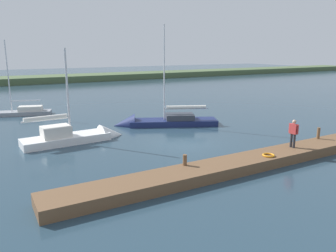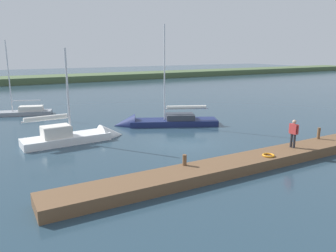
# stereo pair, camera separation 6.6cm
# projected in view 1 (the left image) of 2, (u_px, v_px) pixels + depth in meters

# --- Properties ---
(ground_plane) EXTENTS (200.00, 200.00, 0.00)m
(ground_plane) POSITION_uv_depth(u_px,v_px,m) (184.00, 144.00, 22.15)
(ground_plane) COLOR #263D4C
(far_shoreline) EXTENTS (180.00, 8.00, 2.40)m
(far_shoreline) POSITION_uv_depth(u_px,v_px,m) (47.00, 82.00, 64.55)
(far_shoreline) COLOR #4C603D
(far_shoreline) RESTS_ON ground_plane
(dock_pier) EXTENTS (20.34, 1.84, 0.55)m
(dock_pier) POSITION_uv_depth(u_px,v_px,m) (240.00, 164.00, 17.36)
(dock_pier) COLOR brown
(dock_pier) RESTS_ON ground_plane
(mooring_post_near) EXTENTS (0.19, 0.19, 0.73)m
(mooring_post_near) POSITION_uv_depth(u_px,v_px,m) (318.00, 133.00, 21.19)
(mooring_post_near) COLOR brown
(mooring_post_near) RESTS_ON dock_pier
(mooring_post_far) EXTENTS (0.21, 0.21, 0.54)m
(mooring_post_far) POSITION_uv_depth(u_px,v_px,m) (185.00, 160.00, 16.31)
(mooring_post_far) COLOR brown
(mooring_post_far) RESTS_ON dock_pier
(life_ring_buoy) EXTENTS (0.66, 0.66, 0.10)m
(life_ring_buoy) POSITION_uv_depth(u_px,v_px,m) (268.00, 155.00, 17.77)
(life_ring_buoy) COLOR orange
(life_ring_buoy) RESTS_ON dock_pier
(sailboat_inner_slip) EXTENTS (8.58, 5.33, 9.06)m
(sailboat_inner_slip) POSITION_uv_depth(u_px,v_px,m) (159.00, 124.00, 27.52)
(sailboat_inner_slip) COLOR navy
(sailboat_inner_slip) RESTS_ON ground_plane
(sailboat_near_dock) EXTENTS (7.09, 2.27, 7.17)m
(sailboat_near_dock) POSITION_uv_depth(u_px,v_px,m) (80.00, 139.00, 22.77)
(sailboat_near_dock) COLOR white
(sailboat_near_dock) RESTS_ON ground_plane
(sailboat_far_left) EXTENTS (6.82, 3.38, 7.77)m
(sailboat_far_left) POSITION_uv_depth(u_px,v_px,m) (11.00, 114.00, 31.63)
(sailboat_far_left) COLOR gray
(sailboat_far_left) RESTS_ON ground_plane
(person_on_dock) EXTENTS (0.26, 0.63, 1.66)m
(person_on_dock) POSITION_uv_depth(u_px,v_px,m) (293.00, 132.00, 19.15)
(person_on_dock) COLOR #28282D
(person_on_dock) RESTS_ON dock_pier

